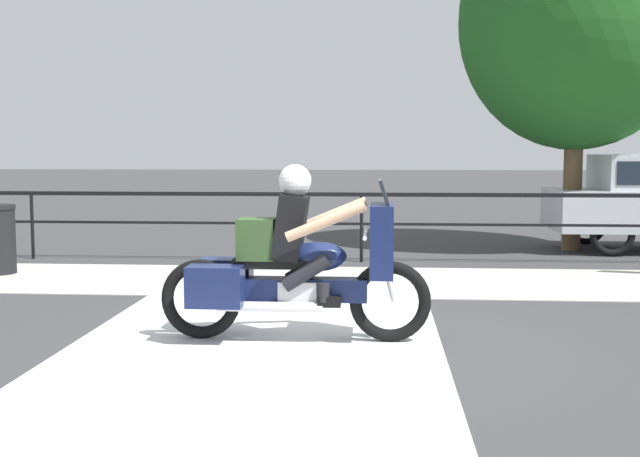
{
  "coord_description": "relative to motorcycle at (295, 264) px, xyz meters",
  "views": [
    {
      "loc": [
        0.25,
        -6.8,
        1.69
      ],
      "look_at": [
        -0.35,
        1.4,
        0.88
      ],
      "focal_mm": 45.0,
      "sensor_mm": 36.0,
      "label": 1
    }
  ],
  "objects": [
    {
      "name": "motorcycle",
      "position": [
        0.0,
        0.0,
        0.0
      ],
      "size": [
        2.41,
        0.76,
        1.56
      ],
      "rotation": [
        0.0,
        0.0,
        0.07
      ],
      "color": "black",
      "rests_on": "ground"
    },
    {
      "name": "tree_behind_sign",
      "position": [
        3.98,
        6.73,
        3.12
      ],
      "size": [
        3.88,
        3.88,
        5.95
      ],
      "color": "brown",
      "rests_on": "ground"
    },
    {
      "name": "fence_railing",
      "position": [
        0.49,
        5.02,
        0.14
      ],
      "size": [
        36.0,
        0.05,
        1.05
      ],
      "color": "black",
      "rests_on": "ground"
    },
    {
      "name": "sidewalk_band",
      "position": [
        0.49,
        3.23,
        -0.68
      ],
      "size": [
        44.0,
        2.4,
        0.01
      ],
      "primitive_type": "cube",
      "color": "#B7B2A8",
      "rests_on": "ground"
    },
    {
      "name": "ground_plane",
      "position": [
        0.49,
        -0.17,
        -0.69
      ],
      "size": [
        120.0,
        120.0,
        0.0
      ],
      "primitive_type": "plane",
      "color": "#38383A"
    },
    {
      "name": "crosswalk_band",
      "position": [
        -0.32,
        -0.37,
        -0.68
      ],
      "size": [
        3.22,
        6.0,
        0.01
      ],
      "primitive_type": "cube",
      "color": "silver",
      "rests_on": "ground"
    }
  ]
}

